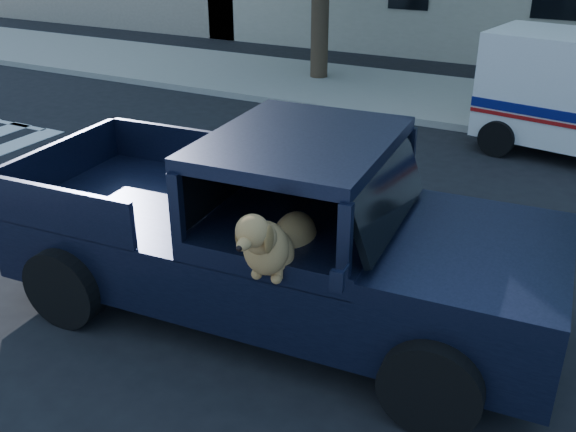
# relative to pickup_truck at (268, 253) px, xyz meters

# --- Properties ---
(ground) EXTENTS (120.00, 120.00, 0.00)m
(ground) POSITION_rel_pickup_truck_xyz_m (0.08, 0.07, -0.69)
(ground) COLOR black
(ground) RESTS_ON ground
(far_sidewalk) EXTENTS (60.00, 4.00, 0.15)m
(far_sidewalk) POSITION_rel_pickup_truck_xyz_m (0.08, 9.27, -0.62)
(far_sidewalk) COLOR gray
(far_sidewalk) RESTS_ON ground
(lane_stripes) EXTENTS (21.60, 0.14, 0.01)m
(lane_stripes) POSITION_rel_pickup_truck_xyz_m (2.08, 3.47, -0.69)
(lane_stripes) COLOR silver
(lane_stripes) RESTS_ON ground
(pickup_truck) EXTENTS (5.88, 3.07, 2.05)m
(pickup_truck) POSITION_rel_pickup_truck_xyz_m (0.00, 0.00, 0.00)
(pickup_truck) COLOR black
(pickup_truck) RESTS_ON ground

